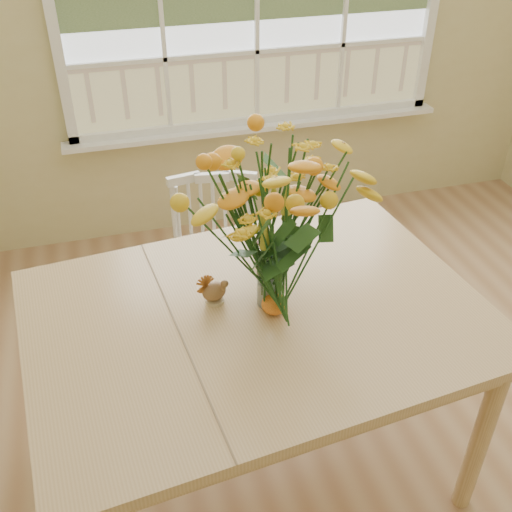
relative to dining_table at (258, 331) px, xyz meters
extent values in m
cube|color=#9E724C|center=(0.55, -0.26, -0.75)|extent=(4.00, 4.50, 0.01)
cube|color=#C9BC80|center=(0.55, 1.99, 0.60)|extent=(4.00, 0.02, 2.70)
cube|color=white|center=(0.55, 1.92, -0.06)|extent=(2.42, 0.12, 0.03)
cube|color=tan|center=(0.00, 0.00, 0.07)|extent=(1.67, 1.27, 0.04)
cube|color=tan|center=(0.00, 0.00, 0.00)|extent=(1.54, 1.14, 0.10)
cylinder|color=tan|center=(-0.74, 0.40, -0.35)|extent=(0.07, 0.07, 0.80)
cylinder|color=tan|center=(0.74, -0.40, -0.35)|extent=(0.07, 0.07, 0.80)
cylinder|color=tan|center=(0.64, 0.54, -0.35)|extent=(0.07, 0.07, 0.80)
cube|color=white|center=(0.02, 0.76, -0.32)|extent=(0.47, 0.45, 0.05)
cube|color=white|center=(0.04, 0.92, -0.09)|extent=(0.42, 0.10, 0.47)
cylinder|color=white|center=(-0.16, 0.63, -0.54)|extent=(0.03, 0.03, 0.40)
cylinder|color=white|center=(-0.12, 0.93, -0.54)|extent=(0.03, 0.03, 0.40)
cylinder|color=white|center=(0.15, 0.59, -0.54)|extent=(0.03, 0.03, 0.40)
cylinder|color=white|center=(0.20, 0.89, -0.54)|extent=(0.03, 0.03, 0.40)
cylinder|color=white|center=(0.06, 0.04, 0.20)|extent=(0.10, 0.10, 0.22)
ellipsoid|color=#C14916|center=(0.05, -0.02, 0.13)|extent=(0.09, 0.09, 0.07)
cylinder|color=#CCB78C|center=(-0.13, 0.09, 0.10)|extent=(0.07, 0.07, 0.01)
ellipsoid|color=brown|center=(-0.13, 0.09, 0.14)|extent=(0.10, 0.08, 0.07)
ellipsoid|color=#38160F|center=(0.11, 0.31, 0.13)|extent=(0.08, 0.08, 0.07)
camera|label=1|loc=(-0.44, -1.53, 1.43)|focal=42.00mm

